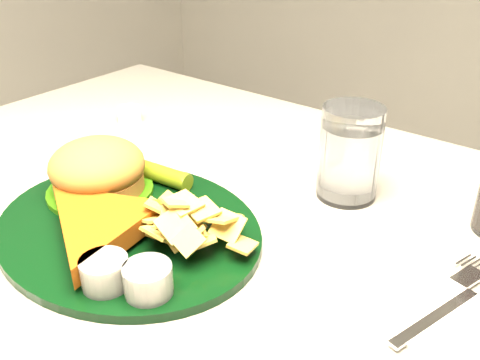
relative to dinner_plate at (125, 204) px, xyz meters
name	(u,v)px	position (x,y,z in m)	size (l,w,h in m)	color
dinner_plate	(125,204)	(0.00, 0.00, 0.00)	(0.35, 0.29, 0.08)	black
water_glass	(350,153)	(0.17, 0.24, 0.02)	(0.08, 0.08, 0.13)	silver
fork_napkin	(438,312)	(0.35, 0.09, -0.03)	(0.12, 0.16, 0.01)	white
ramekin	(129,115)	(-0.26, 0.24, -0.03)	(0.04, 0.04, 0.03)	white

